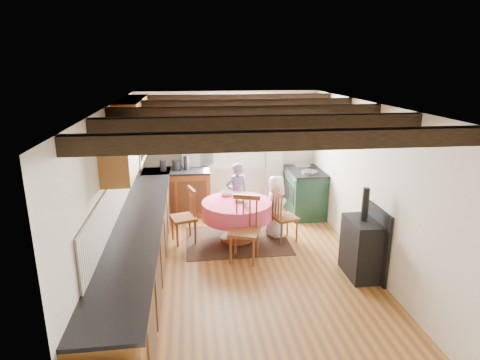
{
  "coord_description": "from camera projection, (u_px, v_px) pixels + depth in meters",
  "views": [
    {
      "loc": [
        -0.78,
        -5.28,
        2.94
      ],
      "look_at": [
        0.0,
        0.8,
        1.15
      ],
      "focal_mm": 30.28,
      "sensor_mm": 36.0,
      "label": 1
    }
  ],
  "objects": [
    {
      "name": "floor",
      "position": [
        247.0,
        270.0,
        5.95
      ],
      "size": [
        3.6,
        5.5,
        0.0
      ],
      "primitive_type": "cube",
      "color": "#A26B27",
      "rests_on": "ground"
    },
    {
      "name": "ceiling",
      "position": [
        248.0,
        105.0,
        5.28
      ],
      "size": [
        3.6,
        5.5,
        0.0
      ],
      "primitive_type": "cube",
      "color": "white",
      "rests_on": "ground"
    },
    {
      "name": "wall_back",
      "position": [
        228.0,
        151.0,
        8.23
      ],
      "size": [
        3.6,
        0.0,
        2.4
      ],
      "primitive_type": "cube",
      "color": "silver",
      "rests_on": "ground"
    },
    {
      "name": "wall_front",
      "position": [
        301.0,
        307.0,
        3.0
      ],
      "size": [
        3.6,
        0.0,
        2.4
      ],
      "primitive_type": "cube",
      "color": "silver",
      "rests_on": "ground"
    },
    {
      "name": "wall_left",
      "position": [
        114.0,
        198.0,
        5.39
      ],
      "size": [
        0.0,
        5.5,
        2.4
      ],
      "primitive_type": "cube",
      "color": "silver",
      "rests_on": "ground"
    },
    {
      "name": "wall_right",
      "position": [
        371.0,
        188.0,
        5.83
      ],
      "size": [
        0.0,
        5.5,
        2.4
      ],
      "primitive_type": "cube",
      "color": "silver",
      "rests_on": "ground"
    },
    {
      "name": "beam_a",
      "position": [
        282.0,
        140.0,
        3.4
      ],
      "size": [
        3.6,
        0.16,
        0.16
      ],
      "primitive_type": "cube",
      "color": "black",
      "rests_on": "ceiling"
    },
    {
      "name": "beam_b",
      "position": [
        261.0,
        123.0,
        4.35
      ],
      "size": [
        3.6,
        0.16,
        0.16
      ],
      "primitive_type": "cube",
      "color": "black",
      "rests_on": "ceiling"
    },
    {
      "name": "beam_c",
      "position": [
        248.0,
        112.0,
        5.3
      ],
      "size": [
        3.6,
        0.16,
        0.16
      ],
      "primitive_type": "cube",
      "color": "black",
      "rests_on": "ceiling"
    },
    {
      "name": "beam_d",
      "position": [
        238.0,
        105.0,
        6.25
      ],
      "size": [
        3.6,
        0.16,
        0.16
      ],
      "primitive_type": "cube",
      "color": "black",
      "rests_on": "ceiling"
    },
    {
      "name": "beam_e",
      "position": [
        231.0,
        99.0,
        7.21
      ],
      "size": [
        3.6,
        0.16,
        0.16
      ],
      "primitive_type": "cube",
      "color": "black",
      "rests_on": "ceiling"
    },
    {
      "name": "splash_left",
      "position": [
        119.0,
        191.0,
        5.68
      ],
      "size": [
        0.02,
        4.5,
        0.55
      ],
      "primitive_type": "cube",
      "color": "beige",
      "rests_on": "wall_left"
    },
    {
      "name": "splash_back",
      "position": [
        178.0,
        153.0,
        8.09
      ],
      "size": [
        1.4,
        0.02,
        0.55
      ],
      "primitive_type": "cube",
      "color": "beige",
      "rests_on": "wall_back"
    },
    {
      "name": "base_cabinet_left",
      "position": [
        141.0,
        249.0,
        5.64
      ],
      "size": [
        0.6,
        5.3,
        0.88
      ],
      "primitive_type": "cube",
      "color": "brown",
      "rests_on": "floor"
    },
    {
      "name": "base_cabinet_back",
      "position": [
        177.0,
        193.0,
        8.03
      ],
      "size": [
        1.3,
        0.6,
        0.88
      ],
      "primitive_type": "cube",
      "color": "brown",
      "rests_on": "floor"
    },
    {
      "name": "worktop_left",
      "position": [
        140.0,
        218.0,
        5.52
      ],
      "size": [
        0.64,
        5.3,
        0.04
      ],
      "primitive_type": "cube",
      "color": "black",
      "rests_on": "base_cabinet_left"
    },
    {
      "name": "worktop_back",
      "position": [
        176.0,
        171.0,
        7.88
      ],
      "size": [
        1.3,
        0.64,
        0.04
      ],
      "primitive_type": "cube",
      "color": "black",
      "rests_on": "base_cabinet_back"
    },
    {
      "name": "wall_cabinet_glass",
      "position": [
        134.0,
        128.0,
        6.35
      ],
      "size": [
        0.34,
        1.8,
        0.9
      ],
      "primitive_type": "cube",
      "color": "brown",
      "rests_on": "wall_left"
    },
    {
      "name": "wall_cabinet_solid",
      "position": [
        119.0,
        151.0,
        4.93
      ],
      "size": [
        0.34,
        0.9,
        0.7
      ],
      "primitive_type": "cube",
      "color": "brown",
      "rests_on": "wall_left"
    },
    {
      "name": "window_frame",
      "position": [
        233.0,
        132.0,
        8.12
      ],
      "size": [
        1.34,
        0.03,
        1.54
      ],
      "primitive_type": "cube",
      "color": "white",
      "rests_on": "wall_back"
    },
    {
      "name": "window_pane",
      "position": [
        233.0,
        132.0,
        8.12
      ],
      "size": [
        1.2,
        0.01,
        1.4
      ],
      "primitive_type": "cube",
      "color": "white",
      "rests_on": "wall_back"
    },
    {
      "name": "curtain_left",
      "position": [
        191.0,
        158.0,
        8.07
      ],
      "size": [
        0.35,
        0.1,
        2.1
      ],
      "primitive_type": "cube",
      "color": "silver",
      "rests_on": "wall_back"
    },
    {
      "name": "curtain_right",
      "position": [
        274.0,
        156.0,
        8.28
      ],
      "size": [
        0.35,
        0.1,
        2.1
      ],
      "primitive_type": "cube",
      "color": "silver",
      "rests_on": "wall_back"
    },
    {
      "name": "curtain_rod",
      "position": [
        233.0,
        102.0,
        7.87
      ],
      "size": [
        2.0,
        0.03,
        0.03
      ],
      "primitive_type": "cylinder",
      "rotation": [
        0.0,
        1.57,
        0.0
      ],
      "color": "black",
      "rests_on": "wall_back"
    },
    {
      "name": "wall_picture",
      "position": [
        320.0,
        128.0,
        7.88
      ],
      "size": [
        0.04,
        0.5,
        0.6
      ],
      "primitive_type": "cube",
      "color": "gold",
      "rests_on": "wall_right"
    },
    {
      "name": "wall_plate",
      "position": [
        279.0,
        126.0,
        8.19
      ],
      "size": [
        0.3,
        0.02,
        0.3
      ],
      "primitive_type": "cylinder",
      "rotation": [
        1.57,
        0.0,
        0.0
      ],
      "color": "silver",
      "rests_on": "wall_back"
    },
    {
      "name": "rug",
      "position": [
        237.0,
        240.0,
        6.93
      ],
      "size": [
        1.73,
        1.35,
        0.01
      ],
      "primitive_type": "cube",
      "color": "#47281D",
      "rests_on": "floor"
    },
    {
      "name": "dining_table",
      "position": [
        237.0,
        221.0,
        6.83
      ],
      "size": [
        1.17,
        1.17,
        0.7
      ],
      "primitive_type": null,
      "color": "#E24452",
      "rests_on": "floor"
    },
    {
      "name": "chair_near",
      "position": [
        244.0,
        230.0,
        6.1
      ],
      "size": [
        0.56,
        0.57,
        1.01
      ],
      "primitive_type": null,
      "rotation": [
        0.0,
        0.0,
        -0.34
      ],
      "color": "brown",
      "rests_on": "floor"
    },
    {
      "name": "chair_left",
      "position": [
        183.0,
        216.0,
        6.76
      ],
      "size": [
        0.52,
        0.5,
        0.94
      ],
      "primitive_type": null,
      "rotation": [
        0.0,
        0.0,
        -1.29
      ],
      "color": "brown",
      "rests_on": "floor"
    },
    {
      "name": "chair_right",
      "position": [
        285.0,
        216.0,
        6.82
      ],
      "size": [
        0.5,
        0.48,
        0.9
      ],
      "primitive_type": null,
      "rotation": [
        0.0,
        0.0,
        1.86
      ],
      "color": "brown",
      "rests_on": "floor"
    },
    {
      "name": "aga_range",
      "position": [
        305.0,
        192.0,
        8.03
      ],
      "size": [
        0.65,
        1.0,
        0.93
      ],
      "primitive_type": null,
      "color": "#153223",
      "rests_on": "floor"
    },
    {
      "name": "cast_iron_stove",
      "position": [
        363.0,
        233.0,
        5.64
      ],
      "size": [
        0.39,
        0.65,
        1.31
      ],
      "primitive_type": null,
      "color": "black",
      "rests_on": "floor"
    },
    {
      "name": "child_far",
      "position": [
        237.0,
        194.0,
        7.51
      ],
      "size": [
        0.49,
        0.4,
        1.18
      ],
      "primitive_type": "imported",
      "rotation": [
        0.0,
        0.0,
        3.43
      ],
      "color": "#595571",
      "rests_on": "floor"
    },
    {
      "name": "child_right",
      "position": [
        276.0,
        206.0,
        6.99
      ],
      "size": [
        0.42,
        0.57,
        1.09
      ],
      "primitive_type": "imported",
      "rotation": [
        0.0,
        0.0,
        1.71
      ],
      "color": "white",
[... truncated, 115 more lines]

